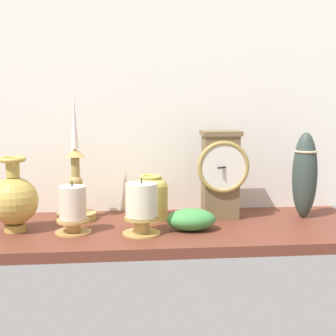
# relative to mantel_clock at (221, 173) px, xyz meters

# --- Properties ---
(ground_plane) EXTENTS (1.00, 0.36, 0.02)m
(ground_plane) POSITION_rel_mantel_clock_xyz_m (-0.16, -0.06, -0.13)
(ground_plane) COLOR brown
(back_wall) EXTENTS (1.20, 0.02, 0.65)m
(back_wall) POSITION_rel_mantel_clock_xyz_m (-0.16, 0.12, 0.21)
(back_wall) COLOR white
(back_wall) RESTS_ON ground_plane
(mantel_clock) EXTENTS (0.13, 0.09, 0.22)m
(mantel_clock) POSITION_rel_mantel_clock_xyz_m (0.00, 0.00, 0.00)
(mantel_clock) COLOR brown
(mantel_clock) RESTS_ON ground_plane
(candlestick_tall_left) EXTENTS (0.10, 0.10, 0.32)m
(candlestick_tall_left) POSITION_rel_mantel_clock_xyz_m (-0.36, 0.02, -0.03)
(candlestick_tall_left) COLOR #AB8F4B
(candlestick_tall_left) RESTS_ON ground_plane
(brass_vase_bulbous) EXTENTS (0.11, 0.11, 0.17)m
(brass_vase_bulbous) POSITION_rel_mantel_clock_xyz_m (-0.49, -0.07, -0.04)
(brass_vase_bulbous) COLOR #BA9C46
(brass_vase_bulbous) RESTS_ON ground_plane
(brass_vase_jar) EXTENTS (0.09, 0.09, 0.11)m
(brass_vase_jar) POSITION_rel_mantel_clock_xyz_m (-0.17, 0.01, -0.06)
(brass_vase_jar) COLOR #C6B753
(brass_vase_jar) RESTS_ON ground_plane
(pillar_candle_front) EXTENTS (0.08, 0.08, 0.12)m
(pillar_candle_front) POSITION_rel_mantel_clock_xyz_m (-0.36, -0.10, -0.06)
(pillar_candle_front) COLOR tan
(pillar_candle_front) RESTS_ON ground_plane
(pillar_candle_near_clock) EXTENTS (0.09, 0.09, 0.13)m
(pillar_candle_near_clock) POSITION_rel_mantel_clock_xyz_m (-0.21, -0.13, -0.05)
(pillar_candle_near_clock) COLOR tan
(pillar_candle_near_clock) RESTS_ON ground_plane
(tall_ceramic_vase) EXTENTS (0.06, 0.06, 0.22)m
(tall_ceramic_vase) POSITION_rel_mantel_clock_xyz_m (0.21, -0.01, -0.01)
(tall_ceramic_vase) COLOR #323F39
(tall_ceramic_vase) RESTS_ON ground_plane
(ivy_sprig) EXTENTS (0.11, 0.08, 0.05)m
(ivy_sprig) POSITION_rel_mantel_clock_xyz_m (-0.09, -0.11, -0.09)
(ivy_sprig) COLOR #3F8C43
(ivy_sprig) RESTS_ON ground_plane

